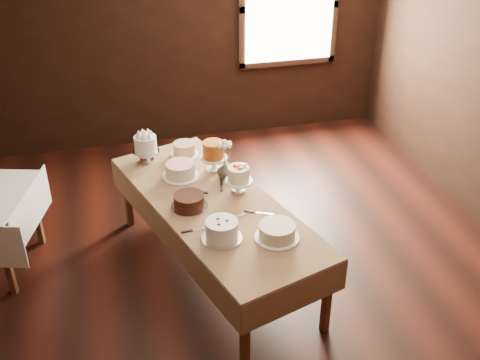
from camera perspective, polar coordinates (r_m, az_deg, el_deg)
name	(u,v)px	position (r m, az deg, el deg)	size (l,w,h in m)	color
floor	(246,286)	(5.08, 0.56, -10.41)	(5.00, 6.00, 0.01)	black
wall_back	(182,30)	(7.05, -5.71, 14.53)	(5.00, 0.02, 2.80)	black
window	(290,7)	(7.24, 4.94, 16.63)	(1.10, 0.05, 1.30)	#FFEABF
display_table	(214,208)	(4.85, -2.59, -2.75)	(1.58, 2.50, 0.72)	#482512
cake_meringue	(146,150)	(5.45, -9.26, 2.98)	(0.25, 0.25, 0.26)	silver
cake_speckled	(184,150)	(5.54, -5.52, 3.01)	(0.27, 0.27, 0.13)	white
cake_lattice	(181,171)	(5.18, -5.88, 0.89)	(0.33, 0.33, 0.12)	white
cake_caramel	(213,158)	(5.24, -2.63, 2.22)	(0.27, 0.27, 0.29)	white
cake_chocolate	(189,202)	(4.74, -5.05, -2.14)	(0.35, 0.35, 0.12)	silver
cake_flowers	(239,180)	(4.92, -0.13, -0.02)	(0.24, 0.24, 0.24)	white
cake_swirl	(222,231)	(4.36, -1.81, -5.01)	(0.31, 0.31, 0.16)	silver
cake_cream	(277,232)	(4.38, 3.67, -5.13)	(0.39, 0.39, 0.12)	white
cake_server_a	(237,216)	(4.64, -0.27, -3.57)	(0.24, 0.03, 0.01)	silver
cake_server_b	(264,213)	(4.68, 2.40, -3.29)	(0.24, 0.03, 0.01)	silver
cake_server_c	(191,190)	(5.00, -4.87, -0.94)	(0.24, 0.03, 0.01)	silver
cake_server_d	(222,181)	(5.10, -1.84, -0.15)	(0.24, 0.03, 0.01)	silver
cake_server_e	(202,228)	(4.51, -3.78, -4.78)	(0.24, 0.03, 0.01)	silver
flower_vase	(225,170)	(5.13, -1.51, 0.98)	(0.14, 0.14, 0.15)	#2D2823
flower_bouquet	(224,151)	(5.04, -1.54, 2.90)	(0.14, 0.14, 0.20)	white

